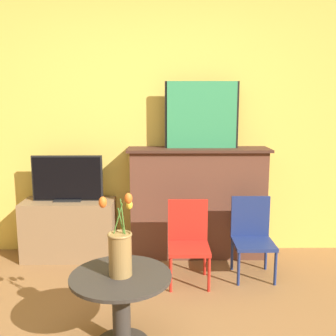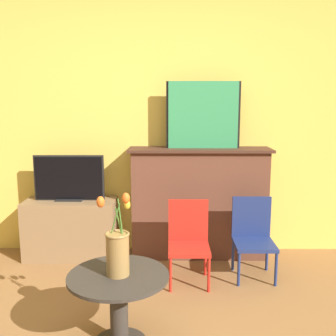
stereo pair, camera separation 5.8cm
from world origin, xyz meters
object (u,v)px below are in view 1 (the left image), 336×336
at_px(tv_monitor, 67,179).
at_px(chair_red, 188,238).
at_px(vase_tulips, 120,250).
at_px(chair_blue, 252,234).
at_px(painting, 202,115).

height_order(tv_monitor, chair_red, tv_monitor).
xyz_separation_m(tv_monitor, vase_tulips, (0.63, -1.39, -0.14)).
bearing_deg(chair_blue, vase_tulips, -135.49).
xyz_separation_m(painting, tv_monitor, (-1.25, -0.05, -0.59)).
xyz_separation_m(painting, vase_tulips, (-0.61, -1.44, -0.73)).
bearing_deg(tv_monitor, vase_tulips, -65.44).
distance_m(tv_monitor, vase_tulips, 1.53).
xyz_separation_m(chair_red, chair_blue, (0.55, 0.10, 0.00)).
distance_m(tv_monitor, chair_red, 1.27).
bearing_deg(chair_blue, painting, 132.40).
bearing_deg(painting, vase_tulips, -113.08).
bearing_deg(vase_tulips, chair_blue, 44.51).
height_order(chair_red, chair_blue, same).
distance_m(painting, vase_tulips, 1.73).
distance_m(tv_monitor, chair_blue, 1.74).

